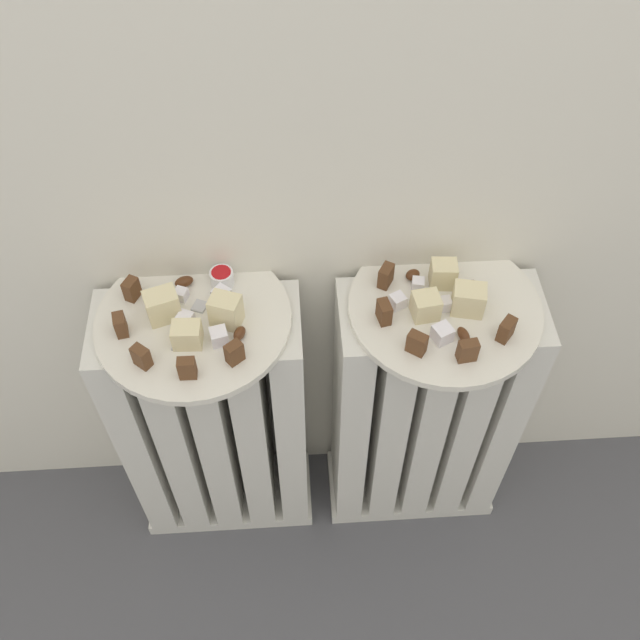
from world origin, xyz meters
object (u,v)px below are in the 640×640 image
object	(u,v)px
radiator_left	(217,426)
radiator_right	(422,415)
jam_bowl_left	(222,277)
fork	(191,321)
plate_left	(194,320)
plate_right	(445,308)

from	to	relation	value
radiator_left	radiator_right	bearing A→B (deg)	0.00
radiator_left	radiator_right	xyz separation A→B (m)	(0.38, 0.00, 0.00)
jam_bowl_left	fork	xyz separation A→B (m)	(-0.05, -0.07, -0.01)
radiator_right	fork	bearing A→B (deg)	-179.01
radiator_right	fork	xyz separation A→B (m)	(-0.38, -0.01, 0.32)
radiator_right	fork	distance (m)	0.50
jam_bowl_left	fork	size ratio (longest dim) A/B	0.38
radiator_left	plate_left	size ratio (longest dim) A/B	2.05
radiator_right	jam_bowl_left	world-z (taller)	jam_bowl_left
radiator_right	radiator_left	bearing A→B (deg)	180.00
radiator_left	jam_bowl_left	world-z (taller)	jam_bowl_left
radiator_right	plate_right	size ratio (longest dim) A/B	2.05
plate_left	plate_right	bearing A→B (deg)	0.00
plate_right	fork	size ratio (longest dim) A/B	3.06
jam_bowl_left	plate_right	bearing A→B (deg)	-11.14
radiator_right	plate_right	distance (m)	0.31
radiator_right	plate_left	distance (m)	0.49
radiator_left	jam_bowl_left	bearing A→B (deg)	57.07
plate_right	plate_left	bearing A→B (deg)	180.00
radiator_left	radiator_right	world-z (taller)	same
plate_left	radiator_right	bearing A→B (deg)	0.00
radiator_left	jam_bowl_left	distance (m)	0.34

